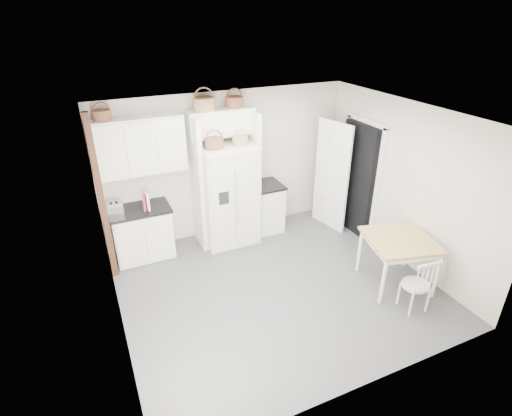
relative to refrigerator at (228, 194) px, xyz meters
name	(u,v)px	position (x,y,z in m)	size (l,w,h in m)	color
floor	(276,287)	(0.15, -1.61, -0.90)	(4.50, 4.50, 0.00)	#4C4C4C
ceiling	(281,118)	(0.15, -1.61, 1.70)	(4.50, 4.50, 0.00)	white
wall_back	(227,165)	(0.15, 0.39, 0.40)	(4.50, 4.50, 0.00)	#BAB3A9
wall_left	(108,247)	(-2.10, -1.61, 0.40)	(4.00, 4.00, 0.00)	#BAB3A9
wall_right	(404,185)	(2.40, -1.61, 0.40)	(4.00, 4.00, 0.00)	#BAB3A9
refrigerator	(228,194)	(0.00, 0.00, 0.00)	(0.93, 0.75, 1.80)	silver
base_cab_left	(143,234)	(-1.51, 0.09, -0.47)	(0.93, 0.59, 0.86)	silver
base_cab_right	(266,208)	(0.79, 0.09, -0.46)	(0.50, 0.60, 0.88)	silver
dining_table	(396,261)	(1.85, -2.26, -0.51)	(0.94, 0.94, 0.78)	olive
windsor_chair	(416,285)	(1.68, -2.83, -0.50)	(0.39, 0.36, 0.80)	silver
counter_left	(139,210)	(-1.51, 0.09, -0.02)	(0.97, 0.63, 0.04)	black
counter_right	(267,185)	(0.79, 0.09, 0.00)	(0.54, 0.64, 0.04)	black
toaster	(114,208)	(-1.88, 0.09, 0.09)	(0.25, 0.14, 0.17)	silver
cookbook_red	(145,202)	(-1.42, 0.01, 0.13)	(0.04, 0.17, 0.26)	#AF2737
cookbook_cream	(147,202)	(-1.37, 0.01, 0.13)	(0.04, 0.18, 0.27)	silver
basket_upper_a	(102,115)	(-1.82, 0.22, 1.52)	(0.26, 0.26, 0.15)	brown
basket_bridge_a	(204,104)	(-0.27, 0.22, 1.55)	(0.36, 0.36, 0.20)	olive
basket_bridge_b	(234,102)	(0.25, 0.22, 1.53)	(0.30, 0.30, 0.17)	brown
basket_fridge_a	(214,143)	(-0.24, -0.10, 0.98)	(0.31, 0.31, 0.16)	brown
basket_fridge_b	(240,141)	(0.21, -0.10, 0.97)	(0.26, 0.26, 0.14)	olive
upper_cabinet	(139,146)	(-1.35, 0.22, 1.00)	(1.40, 0.34, 0.90)	silver
bridge_cabinet	(221,122)	(0.00, 0.22, 1.22)	(1.12, 0.34, 0.45)	silver
fridge_panel_left	(197,184)	(-0.51, 0.09, 0.25)	(0.08, 0.60, 2.30)	silver
fridge_panel_right	(252,175)	(0.51, 0.09, 0.25)	(0.08, 0.60, 2.30)	silver
trim_post	(102,201)	(-2.05, -0.26, 0.40)	(0.09, 0.09, 2.60)	#3F1912
doorway_void	(358,179)	(2.31, -0.61, 0.12)	(0.18, 0.85, 2.05)	black
door_slab	(331,176)	(1.95, -0.28, 0.12)	(0.80, 0.04, 2.05)	white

